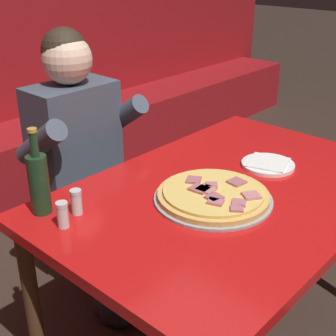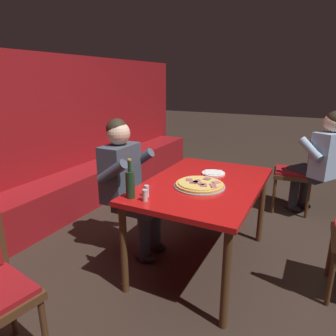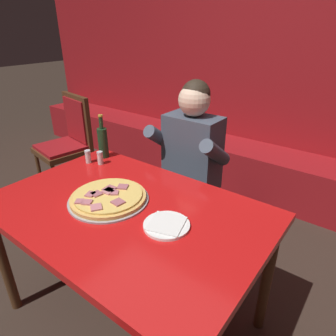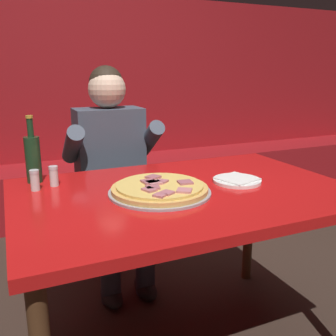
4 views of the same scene
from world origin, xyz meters
TOP-DOWN VIEW (x-y plane):
  - main_dining_table at (0.00, 0.00)m, footprint 1.37×0.91m
  - pizza at (-0.12, -0.01)m, footprint 0.41×0.41m
  - plate_white_paper at (0.25, 0.00)m, footprint 0.21×0.21m
  - beer_bottle at (-0.56, 0.36)m, footprint 0.07×0.07m
  - shaker_oregano at (-0.57, 0.23)m, footprint 0.04×0.04m
  - shaker_black_pepper at (-0.49, 0.27)m, footprint 0.04×0.04m
  - diner_seated_blue_shirt at (-0.11, 0.69)m, footprint 0.53×0.53m

SIDE VIEW (x-z plane):
  - main_dining_table at x=0.00m, z-range 0.31..1.08m
  - diner_seated_blue_shirt at x=-0.11m, z-range 0.07..1.34m
  - plate_white_paper at x=0.25m, z-range 0.77..0.79m
  - pizza at x=-0.12m, z-range 0.77..0.81m
  - shaker_oregano at x=-0.57m, z-range 0.77..0.85m
  - shaker_black_pepper at x=-0.49m, z-range 0.77..0.85m
  - beer_bottle at x=-0.56m, z-range 0.74..1.03m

